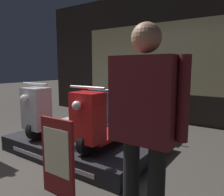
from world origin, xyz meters
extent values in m
plane|color=#423D38|center=(0.00, 0.00, 0.00)|extent=(30.00, 30.00, 0.00)
cube|color=#28231E|center=(0.00, 3.69, 1.60)|extent=(6.75, 0.08, 3.20)
cube|color=beige|center=(0.00, 3.64, 1.55)|extent=(3.71, 0.01, 1.70)
cube|color=black|center=(0.10, 1.11, 0.12)|extent=(2.27, 1.58, 0.23)
cube|color=silver|center=(0.10, 0.31, 0.11)|extent=(1.59, 0.01, 0.06)
cylinder|color=black|center=(-0.42, 0.53, 0.39)|extent=(0.09, 0.31, 0.31)
cylinder|color=black|center=(-0.42, 1.69, 0.39)|extent=(0.09, 0.31, 0.31)
cube|color=#BCBCC1|center=(-0.42, 1.11, 0.38)|extent=(0.37, 1.07, 0.05)
cube|color=#BCBCC1|center=(-0.42, 0.55, 0.72)|extent=(0.38, 0.28, 0.63)
cube|color=#BCBCC1|center=(-0.42, 1.66, 0.47)|extent=(0.40, 0.33, 0.36)
cube|color=black|center=(-0.42, 1.66, 0.72)|extent=(0.29, 0.30, 0.14)
cylinder|color=silver|center=(-0.42, 0.54, 1.10)|extent=(0.55, 0.03, 0.03)
sphere|color=white|center=(-0.42, 0.35, 0.90)|extent=(0.11, 0.11, 0.11)
cylinder|color=black|center=(0.61, 0.53, 0.39)|extent=(0.09, 0.31, 0.31)
cylinder|color=black|center=(0.61, 1.69, 0.39)|extent=(0.09, 0.31, 0.31)
cube|color=red|center=(0.61, 1.11, 0.38)|extent=(0.37, 1.07, 0.05)
cube|color=red|center=(0.61, 0.55, 0.72)|extent=(0.38, 0.28, 0.63)
cube|color=red|center=(0.61, 1.66, 0.47)|extent=(0.40, 0.33, 0.36)
cube|color=black|center=(0.61, 1.66, 0.72)|extent=(0.29, 0.30, 0.14)
cylinder|color=silver|center=(0.61, 0.54, 1.10)|extent=(0.55, 0.03, 0.03)
sphere|color=white|center=(0.61, 0.35, 0.90)|extent=(0.11, 0.11, 0.11)
cylinder|color=black|center=(-0.49, 2.16, 0.16)|extent=(0.09, 0.31, 0.31)
cylinder|color=black|center=(-0.49, 3.32, 0.16)|extent=(0.09, 0.31, 0.31)
cube|color=#386BBC|center=(-0.49, 2.74, 0.15)|extent=(0.37, 1.07, 0.05)
cube|color=#386BBC|center=(-0.49, 2.18, 0.49)|extent=(0.38, 0.28, 0.63)
cube|color=#386BBC|center=(-0.49, 3.29, 0.24)|extent=(0.40, 0.33, 0.36)
cube|color=black|center=(-0.49, 3.29, 0.49)|extent=(0.29, 0.30, 0.14)
cylinder|color=silver|center=(-0.49, 2.17, 0.86)|extent=(0.55, 0.03, 0.03)
sphere|color=white|center=(-0.49, 1.98, 0.66)|extent=(0.11, 0.11, 0.11)
cylinder|color=black|center=(0.52, 2.16, 0.16)|extent=(0.09, 0.31, 0.31)
cylinder|color=black|center=(0.52, 3.32, 0.16)|extent=(0.09, 0.31, 0.31)
cube|color=#8EC6AD|center=(0.52, 2.74, 0.15)|extent=(0.37, 1.07, 0.05)
cube|color=#8EC6AD|center=(0.52, 2.18, 0.49)|extent=(0.38, 0.28, 0.63)
cube|color=#8EC6AD|center=(0.52, 3.29, 0.24)|extent=(0.40, 0.33, 0.36)
cube|color=black|center=(0.52, 3.29, 0.49)|extent=(0.29, 0.30, 0.14)
cylinder|color=silver|center=(0.52, 2.17, 0.86)|extent=(0.55, 0.03, 0.03)
sphere|color=white|center=(0.52, 1.98, 0.66)|extent=(0.11, 0.11, 0.11)
cylinder|color=black|center=(1.57, -0.05, 0.40)|extent=(0.13, 0.13, 0.79)
cylinder|color=black|center=(1.78, -0.05, 0.40)|extent=(0.13, 0.13, 0.79)
cube|color=#5B191E|center=(1.68, -0.05, 1.11)|extent=(0.47, 0.27, 0.63)
cylinder|color=#5B191E|center=(1.40, -0.05, 1.13)|extent=(0.08, 0.08, 0.58)
cylinder|color=#5B191E|center=(1.95, -0.05, 1.13)|extent=(0.08, 0.08, 0.58)
sphere|color=#A87A5B|center=(1.68, -0.05, 1.55)|extent=(0.22, 0.22, 0.22)
cube|color=maroon|center=(0.70, -0.04, 0.42)|extent=(0.44, 0.04, 0.83)
cube|color=beige|center=(0.70, -0.06, 0.48)|extent=(0.36, 0.01, 0.50)
camera|label=1|loc=(2.36, -1.49, 1.34)|focal=35.00mm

